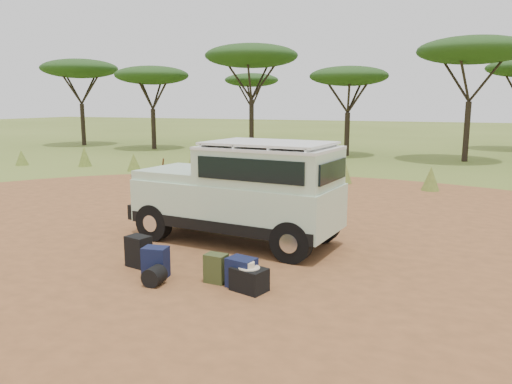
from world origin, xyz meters
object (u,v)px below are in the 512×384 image
at_px(safari_vehicle, 243,194).
at_px(duffel_navy, 242,273).
at_px(walking_staff, 160,189).
at_px(backpack_olive, 216,268).
at_px(backpack_navy, 156,262).
at_px(hard_case, 249,280).
at_px(backpack_black, 139,251).

height_order(safari_vehicle, duffel_navy, safari_vehicle).
height_order(safari_vehicle, walking_staff, safari_vehicle).
xyz_separation_m(walking_staff, backpack_olive, (3.25, -3.35, -0.54)).
bearing_deg(backpack_olive, backpack_navy, -166.53).
xyz_separation_m(backpack_olive, hard_case, (0.65, -0.13, -0.05)).
bearing_deg(hard_case, backpack_olive, -176.30).
height_order(backpack_black, backpack_olive, backpack_black).
bearing_deg(walking_staff, safari_vehicle, -89.53).
xyz_separation_m(safari_vehicle, duffel_navy, (1.04, -2.37, -0.78)).
bearing_deg(walking_staff, backpack_black, -131.66).
height_order(walking_staff, backpack_olive, walking_staff).
xyz_separation_m(backpack_black, hard_case, (2.29, -0.32, -0.09)).
xyz_separation_m(backpack_black, backpack_olive, (1.64, -0.19, -0.04)).
relative_size(duffel_navy, hard_case, 0.92).
bearing_deg(walking_staff, backpack_olive, -114.48).
relative_size(safari_vehicle, hard_case, 8.60).
relative_size(walking_staff, backpack_navy, 3.01).
height_order(safari_vehicle, backpack_black, safari_vehicle).
bearing_deg(backpack_navy, duffel_navy, -3.28).
bearing_deg(backpack_black, walking_staff, 128.98).
height_order(backpack_black, hard_case, backpack_black).
distance_m(safari_vehicle, backpack_olive, 2.52).
height_order(backpack_navy, hard_case, backpack_navy).
distance_m(backpack_olive, duffel_navy, 0.47).
bearing_deg(backpack_navy, backpack_black, 140.18).
relative_size(backpack_olive, duffel_navy, 0.99).
distance_m(backpack_navy, duffel_navy, 1.51).
height_order(walking_staff, hard_case, walking_staff).
relative_size(backpack_olive, hard_case, 0.91).
xyz_separation_m(walking_staff, hard_case, (3.90, -3.49, -0.59)).
relative_size(safari_vehicle, backpack_black, 8.09).
bearing_deg(safari_vehicle, backpack_black, -111.21).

